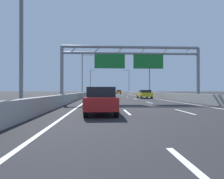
# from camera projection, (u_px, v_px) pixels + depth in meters

# --- Properties ---
(ground_plane) EXTENTS (260.00, 260.00, 0.00)m
(ground_plane) POSITION_uv_depth(u_px,v_px,m) (108.00, 93.00, 99.48)
(ground_plane) COLOR #262628
(lane_dash_left_0) EXTENTS (0.16, 3.00, 0.01)m
(lane_dash_left_0) POSITION_uv_depth(u_px,v_px,m) (203.00, 177.00, 3.02)
(lane_dash_left_0) COLOR white
(lane_dash_left_0) RESTS_ON ground_plane
(lane_dash_left_1) EXTENTS (0.16, 3.00, 0.01)m
(lane_dash_left_1) POSITION_uv_depth(u_px,v_px,m) (127.00, 112.00, 12.01)
(lane_dash_left_1) COLOR white
(lane_dash_left_1) RESTS_ON ground_plane
(lane_dash_left_2) EXTENTS (0.16, 3.00, 0.01)m
(lane_dash_left_2) POSITION_uv_depth(u_px,v_px,m) (116.00, 103.00, 21.00)
(lane_dash_left_2) COLOR white
(lane_dash_left_2) RESTS_ON ground_plane
(lane_dash_left_3) EXTENTS (0.16, 3.00, 0.01)m
(lane_dash_left_3) POSITION_uv_depth(u_px,v_px,m) (112.00, 99.00, 29.98)
(lane_dash_left_3) COLOR white
(lane_dash_left_3) RESTS_ON ground_plane
(lane_dash_left_4) EXTENTS (0.16, 3.00, 0.01)m
(lane_dash_left_4) POSITION_uv_depth(u_px,v_px,m) (109.00, 97.00, 38.97)
(lane_dash_left_4) COLOR white
(lane_dash_left_4) RESTS_ON ground_plane
(lane_dash_left_5) EXTENTS (0.16, 3.00, 0.01)m
(lane_dash_left_5) POSITION_uv_depth(u_px,v_px,m) (108.00, 96.00, 47.96)
(lane_dash_left_5) COLOR white
(lane_dash_left_5) RESTS_ON ground_plane
(lane_dash_left_6) EXTENTS (0.16, 3.00, 0.01)m
(lane_dash_left_6) POSITION_uv_depth(u_px,v_px,m) (107.00, 95.00, 56.94)
(lane_dash_left_6) COLOR white
(lane_dash_left_6) RESTS_ON ground_plane
(lane_dash_left_7) EXTENTS (0.16, 3.00, 0.01)m
(lane_dash_left_7) POSITION_uv_depth(u_px,v_px,m) (106.00, 94.00, 65.93)
(lane_dash_left_7) COLOR white
(lane_dash_left_7) RESTS_ON ground_plane
(lane_dash_left_8) EXTENTS (0.16, 3.00, 0.01)m
(lane_dash_left_8) POSITION_uv_depth(u_px,v_px,m) (106.00, 94.00, 74.92)
(lane_dash_left_8) COLOR white
(lane_dash_left_8) RESTS_ON ground_plane
(lane_dash_left_9) EXTENTS (0.16, 3.00, 0.01)m
(lane_dash_left_9) POSITION_uv_depth(u_px,v_px,m) (105.00, 93.00, 83.90)
(lane_dash_left_9) COLOR white
(lane_dash_left_9) RESTS_ON ground_plane
(lane_dash_left_10) EXTENTS (0.16, 3.00, 0.01)m
(lane_dash_left_10) POSITION_uv_depth(u_px,v_px,m) (105.00, 93.00, 92.89)
(lane_dash_left_10) COLOR white
(lane_dash_left_10) RESTS_ON ground_plane
(lane_dash_left_11) EXTENTS (0.16, 3.00, 0.01)m
(lane_dash_left_11) POSITION_uv_depth(u_px,v_px,m) (104.00, 93.00, 101.88)
(lane_dash_left_11) COLOR white
(lane_dash_left_11) RESTS_ON ground_plane
(lane_dash_left_12) EXTENTS (0.16, 3.00, 0.01)m
(lane_dash_left_12) POSITION_uv_depth(u_px,v_px,m) (104.00, 93.00, 110.86)
(lane_dash_left_12) COLOR white
(lane_dash_left_12) RESTS_ON ground_plane
(lane_dash_left_13) EXTENTS (0.16, 3.00, 0.01)m
(lane_dash_left_13) POSITION_uv_depth(u_px,v_px,m) (104.00, 92.00, 119.85)
(lane_dash_left_13) COLOR white
(lane_dash_left_13) RESTS_ON ground_plane
(lane_dash_left_14) EXTENTS (0.16, 3.00, 0.01)m
(lane_dash_left_14) POSITION_uv_depth(u_px,v_px,m) (104.00, 92.00, 128.84)
(lane_dash_left_14) COLOR white
(lane_dash_left_14) RESTS_ON ground_plane
(lane_dash_left_15) EXTENTS (0.16, 3.00, 0.01)m
(lane_dash_left_15) POSITION_uv_depth(u_px,v_px,m) (104.00, 92.00, 137.82)
(lane_dash_left_15) COLOR white
(lane_dash_left_15) RESTS_ON ground_plane
(lane_dash_left_16) EXTENTS (0.16, 3.00, 0.01)m
(lane_dash_left_16) POSITION_uv_depth(u_px,v_px,m) (104.00, 92.00, 146.81)
(lane_dash_left_16) COLOR white
(lane_dash_left_16) RESTS_ON ground_plane
(lane_dash_left_17) EXTENTS (0.16, 3.00, 0.01)m
(lane_dash_left_17) POSITION_uv_depth(u_px,v_px,m) (103.00, 92.00, 155.80)
(lane_dash_left_17) COLOR white
(lane_dash_left_17) RESTS_ON ground_plane
(lane_dash_right_1) EXTENTS (0.16, 3.00, 0.01)m
(lane_dash_right_1) POSITION_uv_depth(u_px,v_px,m) (184.00, 112.00, 12.20)
(lane_dash_right_1) COLOR white
(lane_dash_right_1) RESTS_ON ground_plane
(lane_dash_right_2) EXTENTS (0.16, 3.00, 0.01)m
(lane_dash_right_2) POSITION_uv_depth(u_px,v_px,m) (149.00, 103.00, 21.19)
(lane_dash_right_2) COLOR white
(lane_dash_right_2) RESTS_ON ground_plane
(lane_dash_right_3) EXTENTS (0.16, 3.00, 0.01)m
(lane_dash_right_3) POSITION_uv_depth(u_px,v_px,m) (135.00, 99.00, 30.18)
(lane_dash_right_3) COLOR white
(lane_dash_right_3) RESTS_ON ground_plane
(lane_dash_right_4) EXTENTS (0.16, 3.00, 0.01)m
(lane_dash_right_4) POSITION_uv_depth(u_px,v_px,m) (127.00, 97.00, 39.16)
(lane_dash_right_4) COLOR white
(lane_dash_right_4) RESTS_ON ground_plane
(lane_dash_right_5) EXTENTS (0.16, 3.00, 0.01)m
(lane_dash_right_5) POSITION_uv_depth(u_px,v_px,m) (122.00, 96.00, 48.15)
(lane_dash_right_5) COLOR white
(lane_dash_right_5) RESTS_ON ground_plane
(lane_dash_right_6) EXTENTS (0.16, 3.00, 0.01)m
(lane_dash_right_6) POSITION_uv_depth(u_px,v_px,m) (119.00, 95.00, 57.14)
(lane_dash_right_6) COLOR white
(lane_dash_right_6) RESTS_ON ground_plane
(lane_dash_right_7) EXTENTS (0.16, 3.00, 0.01)m
(lane_dash_right_7) POSITION_uv_depth(u_px,v_px,m) (117.00, 94.00, 66.12)
(lane_dash_right_7) COLOR white
(lane_dash_right_7) RESTS_ON ground_plane
(lane_dash_right_8) EXTENTS (0.16, 3.00, 0.01)m
(lane_dash_right_8) POSITION_uv_depth(u_px,v_px,m) (115.00, 94.00, 75.11)
(lane_dash_right_8) COLOR white
(lane_dash_right_8) RESTS_ON ground_plane
(lane_dash_right_9) EXTENTS (0.16, 3.00, 0.01)m
(lane_dash_right_9) POSITION_uv_depth(u_px,v_px,m) (113.00, 93.00, 84.10)
(lane_dash_right_9) COLOR white
(lane_dash_right_9) RESTS_ON ground_plane
(lane_dash_right_10) EXTENTS (0.16, 3.00, 0.01)m
(lane_dash_right_10) POSITION_uv_depth(u_px,v_px,m) (112.00, 93.00, 93.08)
(lane_dash_right_10) COLOR white
(lane_dash_right_10) RESTS_ON ground_plane
(lane_dash_right_11) EXTENTS (0.16, 3.00, 0.01)m
(lane_dash_right_11) POSITION_uv_depth(u_px,v_px,m) (111.00, 93.00, 102.07)
(lane_dash_right_11) COLOR white
(lane_dash_right_11) RESTS_ON ground_plane
(lane_dash_right_12) EXTENTS (0.16, 3.00, 0.01)m
(lane_dash_right_12) POSITION_uv_depth(u_px,v_px,m) (111.00, 93.00, 111.06)
(lane_dash_right_12) COLOR white
(lane_dash_right_12) RESTS_ON ground_plane
(lane_dash_right_13) EXTENTS (0.16, 3.00, 0.01)m
(lane_dash_right_13) POSITION_uv_depth(u_px,v_px,m) (110.00, 92.00, 120.04)
(lane_dash_right_13) COLOR white
(lane_dash_right_13) RESTS_ON ground_plane
(lane_dash_right_14) EXTENTS (0.16, 3.00, 0.01)m
(lane_dash_right_14) POSITION_uv_depth(u_px,v_px,m) (109.00, 92.00, 129.03)
(lane_dash_right_14) COLOR white
(lane_dash_right_14) RESTS_ON ground_plane
(lane_dash_right_15) EXTENTS (0.16, 3.00, 0.01)m
(lane_dash_right_15) POSITION_uv_depth(u_px,v_px,m) (109.00, 92.00, 138.02)
(lane_dash_right_15) COLOR white
(lane_dash_right_15) RESTS_ON ground_plane
(lane_dash_right_16) EXTENTS (0.16, 3.00, 0.01)m
(lane_dash_right_16) POSITION_uv_depth(u_px,v_px,m) (108.00, 92.00, 147.01)
(lane_dash_right_16) COLOR white
(lane_dash_right_16) RESTS_ON ground_plane
(lane_dash_right_17) EXTENTS (0.16, 3.00, 0.01)m
(lane_dash_right_17) POSITION_uv_depth(u_px,v_px,m) (108.00, 92.00, 155.99)
(lane_dash_right_17) COLOR white
(lane_dash_right_17) RESTS_ON ground_plane
(edge_line_left) EXTENTS (0.16, 176.00, 0.01)m
(edge_line_left) POSITION_uv_depth(u_px,v_px,m) (97.00, 93.00, 87.21)
(edge_line_left) COLOR white
(edge_line_left) RESTS_ON ground_plane
(edge_line_right) EXTENTS (0.16, 176.00, 0.01)m
(edge_line_right) POSITION_uv_depth(u_px,v_px,m) (121.00, 93.00, 87.78)
(edge_line_right) COLOR white
(edge_line_right) RESTS_ON ground_plane
(barrier_left) EXTENTS (0.45, 220.00, 0.95)m
(barrier_left) POSITION_uv_depth(u_px,v_px,m) (95.00, 92.00, 109.09)
(barrier_left) COLOR #9E9E99
(barrier_left) RESTS_ON ground_plane
(barrier_right) EXTENTS (0.45, 220.00, 0.95)m
(barrier_right) POSITION_uv_depth(u_px,v_px,m) (120.00, 92.00, 109.84)
(barrier_right) COLOR #9E9E99
(barrier_right) RESTS_ON ground_plane
(sign_gantry) EXTENTS (15.82, 0.36, 6.36)m
(sign_gantry) POSITION_uv_depth(u_px,v_px,m) (131.00, 60.00, 22.09)
(sign_gantry) COLOR gray
(sign_gantry) RESTS_ON ground_plane
(streetlamp_left_near) EXTENTS (2.58, 0.28, 9.50)m
(streetlamp_left_near) POSITION_uv_depth(u_px,v_px,m) (26.00, 16.00, 10.64)
(streetlamp_left_near) COLOR slate
(streetlamp_left_near) RESTS_ON ground_plane
(streetlamp_left_mid) EXTENTS (2.58, 0.28, 9.50)m
(streetlamp_left_mid) POSITION_uv_depth(u_px,v_px,m) (83.00, 72.00, 44.30)
(streetlamp_left_mid) COLOR slate
(streetlamp_left_mid) RESTS_ON ground_plane
(streetlamp_right_mid) EXTENTS (2.58, 0.28, 9.50)m
(streetlamp_right_mid) POSITION_uv_depth(u_px,v_px,m) (149.00, 73.00, 45.11)
(streetlamp_right_mid) COLOR slate
(streetlamp_right_mid) RESTS_ON ground_plane
(streetlamp_left_far) EXTENTS (2.58, 0.28, 9.50)m
(streetlamp_left_far) POSITION_uv_depth(u_px,v_px,m) (91.00, 80.00, 77.97)
(streetlamp_left_far) COLOR slate
(streetlamp_left_far) RESTS_ON ground_plane
(streetlamp_right_far) EXTENTS (2.58, 0.28, 9.50)m
(streetlamp_right_far) POSITION_uv_depth(u_px,v_px,m) (128.00, 80.00, 78.77)
(streetlamp_right_far) COLOR slate
(streetlamp_right_far) RESTS_ON ground_plane
(white_car) EXTENTS (1.88, 4.23, 1.46)m
(white_car) POSITION_uv_depth(u_px,v_px,m) (108.00, 91.00, 114.78)
(white_car) COLOR silver
(white_car) RESTS_ON ground_plane
(orange_car) EXTENTS (1.85, 4.32, 1.45)m
(orange_car) POSITION_uv_depth(u_px,v_px,m) (119.00, 92.00, 77.39)
(orange_car) COLOR orange
(orange_car) RESTS_ON ground_plane
(yellow_car) EXTENTS (1.86, 4.35, 1.41)m
(yellow_car) POSITION_uv_depth(u_px,v_px,m) (144.00, 94.00, 32.82)
(yellow_car) COLOR yellow
(yellow_car) RESTS_ON ground_plane
(red_car) EXTENTS (1.71, 4.61, 1.52)m
(red_car) POSITION_uv_depth(u_px,v_px,m) (101.00, 100.00, 11.35)
(red_car) COLOR red
(red_car) RESTS_ON ground_plane
(black_car) EXTENTS (1.81, 4.43, 1.48)m
(black_car) POSITION_uv_depth(u_px,v_px,m) (99.00, 94.00, 31.56)
(black_car) COLOR black
(black_car) RESTS_ON ground_plane
(green_car) EXTENTS (1.83, 4.67, 1.55)m
(green_car) POSITION_uv_depth(u_px,v_px,m) (112.00, 91.00, 132.12)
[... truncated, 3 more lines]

